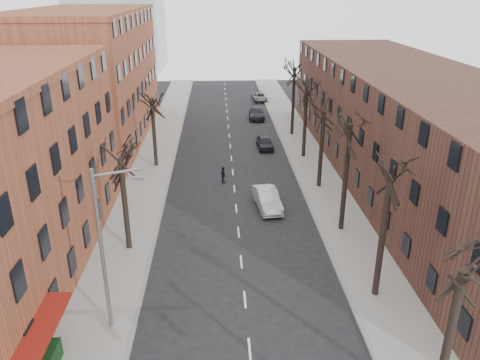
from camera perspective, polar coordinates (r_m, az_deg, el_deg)
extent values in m
cube|color=gray|center=(48.64, -10.48, 2.14)|extent=(4.00, 90.00, 0.15)
cube|color=gray|center=(49.09, 8.37, 2.47)|extent=(4.00, 90.00, 0.15)
cube|color=brown|center=(57.00, -18.03, 11.65)|extent=(12.00, 28.00, 14.00)
cube|color=#462B21|center=(45.36, 19.94, 6.21)|extent=(12.00, 50.00, 10.00)
cylinder|color=slate|center=(24.34, -16.45, -8.63)|extent=(0.20, 0.20, 9.00)
cylinder|color=slate|center=(22.23, -14.90, 0.88)|extent=(2.39, 0.12, 0.46)
cube|color=slate|center=(22.14, -12.29, 0.21)|extent=(0.50, 0.22, 0.14)
imported|color=#AEB0B5|center=(37.95, 3.36, -2.34)|extent=(2.19, 4.87, 1.55)
imported|color=black|center=(52.16, 3.02, 4.60)|extent=(1.81, 4.05, 1.35)
imported|color=black|center=(64.42, 2.03, 8.16)|extent=(2.28, 5.14, 1.47)
imported|color=slate|center=(74.77, 2.41, 10.08)|extent=(2.38, 4.58, 1.23)
imported|color=black|center=(42.75, -2.07, 0.65)|extent=(0.67, 1.00, 1.58)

